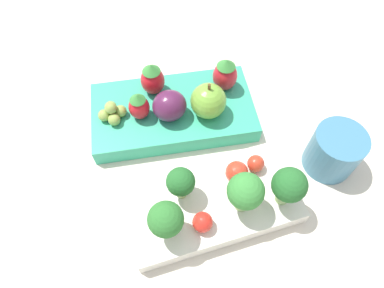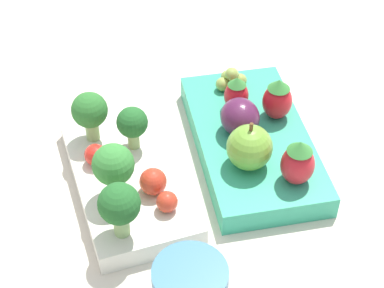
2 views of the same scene
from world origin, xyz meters
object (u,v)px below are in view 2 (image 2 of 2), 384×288
object	(u,v)px
strawberry_1	(236,94)
broccoli_floret_2	(90,112)
cherry_tomato_1	(153,181)
broccoli_floret_0	(132,124)
strawberry_2	(298,162)
broccoli_floret_1	(113,166)
cherry_tomato_2	(95,155)
grape_cluster	(231,81)
bento_box_savoury	(129,180)
broccoli_floret_3	(119,205)
strawberry_0	(277,99)
cherry_tomato_0	(167,202)
bento_box_fruit	(252,142)
apple	(250,147)
plum	(240,117)

from	to	relation	value
strawberry_1	broccoli_floret_2	bearing A→B (deg)	86.44
cherry_tomato_1	broccoli_floret_0	bearing A→B (deg)	-0.31
broccoli_floret_0	strawberry_2	bearing A→B (deg)	-128.01
broccoli_floret_1	cherry_tomato_2	distance (m)	0.06
grape_cluster	broccoli_floret_2	bearing A→B (deg)	98.35
strawberry_1	strawberry_2	bearing A→B (deg)	-174.56
broccoli_floret_1	cherry_tomato_1	bearing A→B (deg)	-102.60
bento_box_savoury	broccoli_floret_3	xyz separation A→B (m)	(-0.07, 0.03, 0.05)
strawberry_0	cherry_tomato_0	bearing A→B (deg)	118.67
broccoli_floret_1	grape_cluster	distance (m)	0.21
broccoli_floret_2	strawberry_2	size ratio (longest dim) A/B	1.12
broccoli_floret_0	grape_cluster	distance (m)	0.15
bento_box_savoury	bento_box_fruit	world-z (taller)	bento_box_fruit
broccoli_floret_2	cherry_tomato_2	world-z (taller)	broccoli_floret_2
broccoli_floret_0	apple	world-z (taller)	apple
strawberry_1	apple	bearing A→B (deg)	165.14
bento_box_savoury	strawberry_1	world-z (taller)	strawberry_1
broccoli_floret_0	broccoli_floret_3	size ratio (longest dim) A/B	0.84
broccoli_floret_0	strawberry_2	world-z (taller)	strawberry_2
bento_box_fruit	broccoli_floret_1	size ratio (longest dim) A/B	3.81
broccoli_floret_0	broccoli_floret_1	world-z (taller)	broccoli_floret_1
cherry_tomato_0	strawberry_2	size ratio (longest dim) A/B	0.40
broccoli_floret_3	strawberry_2	bearing A→B (deg)	-89.31
cherry_tomato_2	apple	xyz separation A→B (m)	(-0.06, -0.15, 0.02)
bento_box_fruit	broccoli_floret_3	size ratio (longest dim) A/B	3.97
apple	strawberry_2	distance (m)	0.05
strawberry_2	bento_box_fruit	bearing A→B (deg)	7.92
broccoli_floret_1	strawberry_1	distance (m)	0.18
cherry_tomato_0	strawberry_1	xyz separation A→B (m)	(0.11, -0.12, 0.01)
broccoli_floret_2	plum	bearing A→B (deg)	-107.69
grape_cluster	cherry_tomato_0	bearing A→B (deg)	139.07
plum	grape_cluster	xyz separation A→B (m)	(0.07, -0.02, -0.01)
bento_box_fruit	strawberry_2	distance (m)	0.09
broccoli_floret_3	cherry_tomato_0	distance (m)	0.06
bento_box_fruit	grape_cluster	distance (m)	0.08
bento_box_savoury	cherry_tomato_0	bearing A→B (deg)	-160.07
plum	cherry_tomato_0	bearing A→B (deg)	125.16
strawberry_0	plum	distance (m)	0.05
broccoli_floret_2	strawberry_2	world-z (taller)	broccoli_floret_2
broccoli_floret_0	grape_cluster	bearing A→B (deg)	-68.46
cherry_tomato_0	strawberry_0	world-z (taller)	strawberry_0
cherry_tomato_0	plum	bearing A→B (deg)	-54.84
broccoli_floret_0	apple	xyz separation A→B (m)	(-0.07, -0.10, -0.01)
broccoli_floret_3	apple	xyz separation A→B (m)	(0.04, -0.15, -0.01)
broccoli_floret_0	broccoli_floret_3	distance (m)	0.12
broccoli_floret_0	strawberry_2	xyz separation A→B (m)	(-0.11, -0.14, -0.00)
broccoli_floret_2	strawberry_0	xyz separation A→B (m)	(-0.04, -0.20, -0.01)
cherry_tomato_1	plum	size ratio (longest dim) A/B	0.60
broccoli_floret_2	strawberry_1	world-z (taller)	broccoli_floret_2
cherry_tomato_0	apple	bearing A→B (deg)	-74.65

